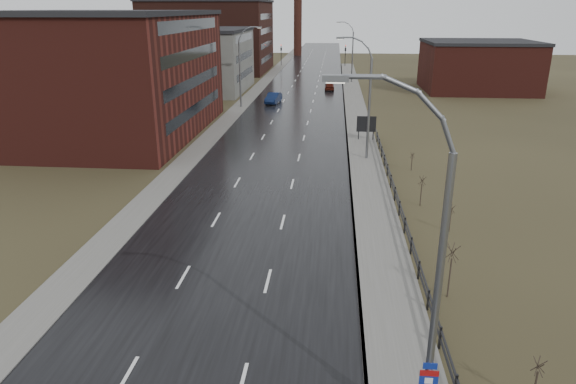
% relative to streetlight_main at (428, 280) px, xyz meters
% --- Properties ---
extents(road, '(14.00, 300.00, 0.06)m').
position_rel_streetlight_main_xyz_m(road, '(-8.47, 58.00, -6.03)').
color(road, black).
rests_on(road, ground).
extents(sidewalk_right, '(3.20, 180.00, 0.18)m').
position_rel_streetlight_main_xyz_m(sidewalk_right, '(0.13, 33.00, -5.97)').
color(sidewalk_right, '#595651').
rests_on(sidewalk_right, ground).
extents(curb_right, '(0.16, 180.00, 0.18)m').
position_rel_streetlight_main_xyz_m(curb_right, '(-1.39, 33.00, -5.97)').
color(curb_right, slate).
rests_on(curb_right, ground).
extents(sidewalk_left, '(2.40, 260.00, 0.12)m').
position_rel_streetlight_main_xyz_m(sidewalk_left, '(-16.67, 58.00, -6.00)').
color(sidewalk_left, '#595651').
rests_on(sidewalk_left, ground).
extents(warehouse_near, '(22.44, 28.56, 13.50)m').
position_rel_streetlight_main_xyz_m(warehouse_near, '(-29.46, 43.00, 0.70)').
color(warehouse_near, '#471914').
rests_on(warehouse_near, ground).
extents(warehouse_mid, '(16.32, 20.40, 10.50)m').
position_rel_streetlight_main_xyz_m(warehouse_mid, '(-26.46, 76.00, -0.80)').
color(warehouse_mid, slate).
rests_on(warehouse_mid, ground).
extents(warehouse_far, '(26.52, 24.48, 15.50)m').
position_rel_streetlight_main_xyz_m(warehouse_far, '(-31.47, 106.00, 1.70)').
color(warehouse_far, '#331611').
rests_on(warehouse_far, ground).
extents(building_right, '(18.36, 16.32, 8.50)m').
position_rel_streetlight_main_xyz_m(building_right, '(21.83, 80.00, -1.80)').
color(building_right, '#471914').
rests_on(building_right, ground).
extents(smokestack, '(2.70, 2.70, 30.70)m').
position_rel_streetlight_main_xyz_m(smokestack, '(-14.47, 148.00, 9.44)').
color(smokestack, '#331611').
rests_on(smokestack, ground).
extents(streetlight_main, '(3.91, 0.29, 12.11)m').
position_rel_streetlight_main_xyz_m(streetlight_main, '(0.00, 0.00, 0.00)').
color(streetlight_main, slate).
rests_on(streetlight_main, ground).
extents(streetlight_right_mid, '(3.36, 0.28, 11.35)m').
position_rel_streetlight_main_xyz_m(streetlight_right_mid, '(0.03, 34.00, -0.22)').
color(streetlight_right_mid, slate).
rests_on(streetlight_right_mid, ground).
extents(streetlight_left, '(3.36, 0.28, 11.35)m').
position_rel_streetlight_main_xyz_m(streetlight_left, '(-16.17, 60.00, -0.22)').
color(streetlight_left, slate).
rests_on(streetlight_left, ground).
extents(streetlight_right_far, '(3.36, 0.28, 11.35)m').
position_rel_streetlight_main_xyz_m(streetlight_right_far, '(0.03, 88.00, -0.22)').
color(streetlight_right_far, slate).
rests_on(streetlight_right_far, ground).
extents(guardrail, '(0.10, 53.05, 1.10)m').
position_rel_streetlight_main_xyz_m(guardrail, '(1.83, 16.32, -5.35)').
color(guardrail, black).
rests_on(guardrail, ground).
extents(shrub_b, '(0.49, 0.51, 2.04)m').
position_rel_streetlight_main_xyz_m(shrub_b, '(4.58, 1.90, -4.97)').
color(shrub_b, '#382D23').
rests_on(shrub_b, ground).
extents(shrub_c, '(0.68, 0.72, 2.90)m').
position_rel_streetlight_main_xyz_m(shrub_c, '(3.04, 9.33, -4.52)').
color(shrub_c, '#382D23').
rests_on(shrub_c, ground).
extents(shrub_d, '(0.45, 0.47, 1.86)m').
position_rel_streetlight_main_xyz_m(shrub_d, '(4.76, 17.49, -5.07)').
color(shrub_d, '#382D23').
rests_on(shrub_d, ground).
extents(shrub_e, '(0.54, 0.57, 2.27)m').
position_rel_streetlight_main_xyz_m(shrub_e, '(3.60, 22.09, -4.85)').
color(shrub_e, '#382D23').
rests_on(shrub_e, ground).
extents(shrub_f, '(0.40, 0.42, 1.65)m').
position_rel_streetlight_main_xyz_m(shrub_f, '(4.14, 30.91, -5.19)').
color(shrub_f, '#382D23').
rests_on(shrub_f, ground).
extents(billboard, '(2.08, 0.17, 2.75)m').
position_rel_streetlight_main_xyz_m(billboard, '(0.63, 41.38, -4.24)').
color(billboard, black).
rests_on(billboard, ground).
extents(traffic_light_left, '(0.58, 2.73, 5.30)m').
position_rel_streetlight_main_xyz_m(traffic_light_left, '(-16.47, 118.00, -1.46)').
color(traffic_light_left, black).
rests_on(traffic_light_left, ground).
extents(traffic_light_right, '(0.58, 2.73, 5.30)m').
position_rel_streetlight_main_xyz_m(traffic_light_right, '(-0.47, 118.00, -1.46)').
color(traffic_light_right, black).
rests_on(traffic_light_right, ground).
extents(car_near, '(2.30, 4.98, 1.58)m').
position_rel_streetlight_main_xyz_m(car_near, '(-12.13, 63.83, -5.27)').
color(car_near, '#0C183C').
rests_on(car_near, ground).
extents(car_far, '(1.75, 4.14, 1.40)m').
position_rel_streetlight_main_xyz_m(car_far, '(-3.82, 77.86, -5.36)').
color(car_far, '#48140C').
rests_on(car_far, ground).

